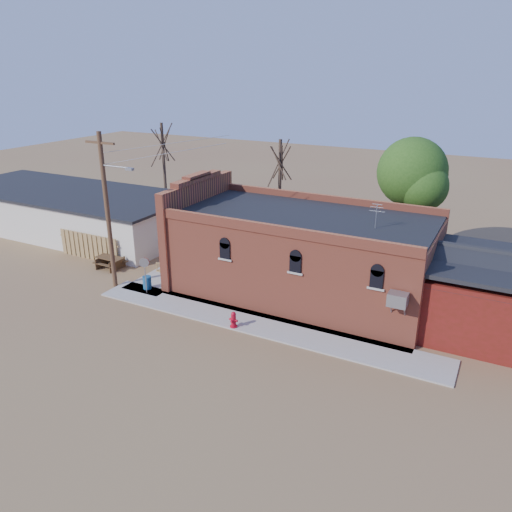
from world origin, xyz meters
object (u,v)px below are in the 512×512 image
at_px(utility_pole, 108,208).
at_px(trash_barrel, 147,282).
at_px(stop_sign, 145,266).
at_px(brick_bar, 298,253).
at_px(picnic_table, 110,261).
at_px(fire_hydrant, 233,320).

bearing_deg(utility_pole, trash_barrel, 13.39).
xyz_separation_m(utility_pole, stop_sign, (2.30, -0.00, -3.05)).
bearing_deg(trash_barrel, brick_bar, 26.08).
bearing_deg(trash_barrel, picnic_table, 160.19).
height_order(fire_hydrant, picnic_table, fire_hydrant).
distance_m(brick_bar, fire_hydrant, 5.90).
bearing_deg(trash_barrel, fire_hydrant, -13.90).
xyz_separation_m(fire_hydrant, picnic_table, (-11.01, 3.20, 0.01)).
height_order(brick_bar, picnic_table, brick_bar).
relative_size(utility_pole, picnic_table, 4.88).
relative_size(fire_hydrant, trash_barrel, 1.09).
xyz_separation_m(utility_pole, trash_barrel, (1.98, 0.47, -4.31)).
xyz_separation_m(utility_pole, fire_hydrant, (8.74, -1.20, -4.28)).
height_order(utility_pole, stop_sign, utility_pole).
bearing_deg(trash_barrel, stop_sign, -55.34).
height_order(fire_hydrant, stop_sign, stop_sign).
distance_m(fire_hydrant, picnic_table, 11.47).
relative_size(brick_bar, fire_hydrant, 19.85).
height_order(brick_bar, utility_pole, utility_pole).
distance_m(brick_bar, stop_sign, 8.65).
bearing_deg(stop_sign, brick_bar, 19.91).
relative_size(stop_sign, trash_barrel, 2.83).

